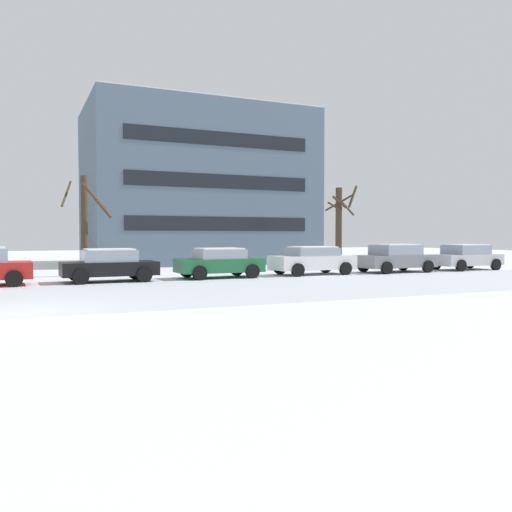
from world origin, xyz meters
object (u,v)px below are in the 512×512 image
parked_car_black (109,265)px  parked_car_gray (395,258)px  parked_car_white (312,260)px  parked_car_silver (466,257)px  parked_car_green (219,262)px

parked_car_black → parked_car_gray: (14.79, -0.16, 0.05)m
parked_car_black → parked_car_white: bearing=0.4°
parked_car_white → parked_car_silver: bearing=-1.6°
parked_car_black → parked_car_white: parked_car_white is taller
parked_car_white → parked_car_green: bearing=-179.8°
parked_car_silver → parked_car_black: bearing=179.4°
parked_car_white → parked_car_silver: 9.86m
parked_car_green → parked_car_white: bearing=0.2°
parked_car_gray → parked_car_silver: 4.93m
parked_car_silver → parked_car_green: bearing=179.0°
parked_car_green → parked_car_white: 4.93m
parked_car_gray → parked_car_silver: (4.93, -0.03, -0.02)m
parked_car_green → parked_car_black: bearing=-179.3°
parked_car_gray → parked_car_green: bearing=178.7°
parked_car_black → parked_car_green: bearing=0.7°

